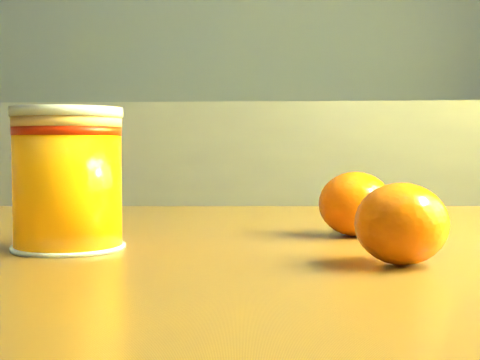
{
  "coord_description": "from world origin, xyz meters",
  "views": [
    {
      "loc": [
        0.77,
        -0.52,
        0.79
      ],
      "look_at": [
        0.73,
        0.01,
        0.76
      ],
      "focal_mm": 50.0,
      "sensor_mm": 36.0,
      "label": 1
    }
  ],
  "objects": [
    {
      "name": "juice_glass",
      "position": [
        0.6,
        -0.0,
        0.76
      ],
      "size": [
        0.09,
        0.09,
        0.11
      ],
      "rotation": [
        0.0,
        0.0,
        0.29
      ],
      "color": "orange",
      "rests_on": "table"
    },
    {
      "name": "orange_back",
      "position": [
        0.83,
        0.09,
        0.74
      ],
      "size": [
        0.09,
        0.09,
        0.06
      ],
      "primitive_type": "ellipsoid",
      "rotation": [
        0.0,
        0.0,
        -0.43
      ],
      "color": "#E95E04",
      "rests_on": "table"
    },
    {
      "name": "orange_front",
      "position": [
        0.85,
        -0.06,
        0.74
      ],
      "size": [
        0.08,
        0.08,
        0.06
      ],
      "primitive_type": "ellipsoid",
      "rotation": [
        0.0,
        0.0,
        0.35
      ],
      "color": "#E95E04",
      "rests_on": "table"
    },
    {
      "name": "table",
      "position": [
        0.81,
        0.05,
        0.62
      ],
      "size": [
        0.99,
        0.73,
        0.71
      ],
      "rotation": [
        0.0,
        0.0,
        0.07
      ],
      "color": "brown",
      "rests_on": "ground"
    },
    {
      "name": "kitchen_counter",
      "position": [
        0.0,
        1.45,
        0.45
      ],
      "size": [
        3.15,
        0.6,
        0.9
      ],
      "primitive_type": "cube",
      "color": "#56555A",
      "rests_on": "ground"
    }
  ]
}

